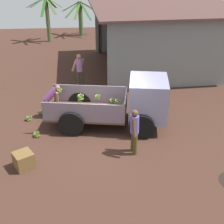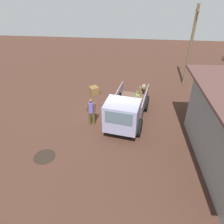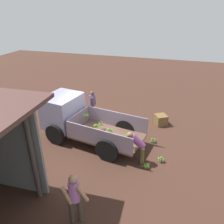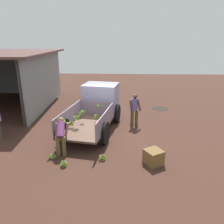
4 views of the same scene
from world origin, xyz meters
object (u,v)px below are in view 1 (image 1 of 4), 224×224
(cargo_truck, at_px, (133,102))
(person_worker_loading, at_px, (51,99))
(banana_bunch_on_ground_0, at_px, (42,112))
(banana_bunch_on_ground_2, at_px, (29,118))
(wooden_crate_0, at_px, (24,160))
(banana_bunch_on_ground_1, at_px, (37,134))
(person_bystander_near_shed, at_px, (79,69))
(person_foreground_visitor, at_px, (134,130))

(cargo_truck, xyz_separation_m, person_worker_loading, (-3.26, 1.08, -0.24))
(banana_bunch_on_ground_0, distance_m, banana_bunch_on_ground_2, 0.72)
(banana_bunch_on_ground_0, bearing_deg, cargo_truck, -19.38)
(person_worker_loading, bearing_deg, banana_bunch_on_ground_2, -170.24)
(banana_bunch_on_ground_2, height_order, wooden_crate_0, wooden_crate_0)
(banana_bunch_on_ground_1, bearing_deg, person_bystander_near_shed, 71.13)
(person_worker_loading, xyz_separation_m, banana_bunch_on_ground_2, (-0.93, -0.30, -0.68))
(banana_bunch_on_ground_0, height_order, banana_bunch_on_ground_1, banana_bunch_on_ground_0)
(banana_bunch_on_ground_1, bearing_deg, wooden_crate_0, -95.23)
(person_bystander_near_shed, xyz_separation_m, banana_bunch_on_ground_0, (-1.61, -2.89, -0.83))
(person_worker_loading, distance_m, person_bystander_near_shed, 3.33)
(person_bystander_near_shed, bearing_deg, banana_bunch_on_ground_1, 130.54)
(person_foreground_visitor, distance_m, banana_bunch_on_ground_0, 4.75)
(cargo_truck, bearing_deg, wooden_crate_0, -138.75)
(person_worker_loading, bearing_deg, banana_bunch_on_ground_0, 144.43)
(person_bystander_near_shed, distance_m, wooden_crate_0, 6.82)
(banana_bunch_on_ground_1, relative_size, banana_bunch_on_ground_2, 0.99)
(cargo_truck, height_order, person_worker_loading, cargo_truck)
(cargo_truck, xyz_separation_m, person_bystander_near_shed, (-2.09, 4.19, -0.09))
(cargo_truck, xyz_separation_m, wooden_crate_0, (-3.87, -2.35, -0.77))
(banana_bunch_on_ground_1, bearing_deg, cargo_truck, 8.11)
(banana_bunch_on_ground_2, bearing_deg, cargo_truck, -10.44)
(person_foreground_visitor, relative_size, banana_bunch_on_ground_1, 6.31)
(banana_bunch_on_ground_1, distance_m, banana_bunch_on_ground_2, 1.39)
(cargo_truck, bearing_deg, person_worker_loading, 171.70)
(banana_bunch_on_ground_2, relative_size, wooden_crate_0, 0.47)
(banana_bunch_on_ground_0, height_order, wooden_crate_0, wooden_crate_0)
(person_worker_loading, height_order, banana_bunch_on_ground_1, person_worker_loading)
(person_foreground_visitor, xyz_separation_m, person_bystander_near_shed, (-1.84, 6.05, 0.03))
(person_bystander_near_shed, xyz_separation_m, banana_bunch_on_ground_2, (-2.10, -3.42, -0.83))
(banana_bunch_on_ground_0, bearing_deg, person_bystander_near_shed, 60.85)
(cargo_truck, distance_m, banana_bunch_on_ground_2, 4.36)
(banana_bunch_on_ground_0, bearing_deg, wooden_crate_0, -92.64)
(person_foreground_visitor, relative_size, person_bystander_near_shed, 0.97)
(banana_bunch_on_ground_1, xyz_separation_m, wooden_crate_0, (-0.17, -1.83, 0.16))
(person_bystander_near_shed, height_order, banana_bunch_on_ground_1, person_bystander_near_shed)
(banana_bunch_on_ground_0, relative_size, wooden_crate_0, 0.46)
(cargo_truck, relative_size, banana_bunch_on_ground_1, 18.50)
(person_foreground_visitor, height_order, person_worker_loading, person_foreground_visitor)
(person_bystander_near_shed, distance_m, banana_bunch_on_ground_0, 3.41)
(person_foreground_visitor, height_order, banana_bunch_on_ground_2, person_foreground_visitor)
(cargo_truck, relative_size, banana_bunch_on_ground_2, 18.31)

